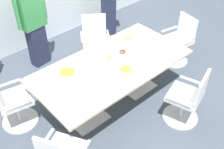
% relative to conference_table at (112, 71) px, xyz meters
% --- Properties ---
extents(ground_plane, '(10.00, 10.00, 0.01)m').
position_rel_conference_table_xyz_m(ground_plane, '(0.00, 0.00, -0.63)').
color(ground_plane, '#3D4754').
extents(conference_table, '(2.40, 1.20, 0.75)m').
position_rel_conference_table_xyz_m(conference_table, '(0.00, 0.00, 0.00)').
color(conference_table, '#CCB793').
rests_on(conference_table, ground).
extents(office_chair_1, '(0.67, 0.67, 0.91)m').
position_rel_conference_table_xyz_m(office_chair_1, '(0.54, -1.05, -0.22)').
color(office_chair_1, silver).
rests_on(office_chair_1, ground).
extents(office_chair_2, '(0.64, 0.64, 0.91)m').
position_rel_conference_table_xyz_m(office_chair_2, '(1.70, 0.00, -0.22)').
color(office_chair_2, silver).
rests_on(office_chair_2, ground).
extents(office_chair_3, '(0.75, 0.75, 0.91)m').
position_rel_conference_table_xyz_m(office_chair_3, '(0.52, 1.05, -0.22)').
color(office_chair_3, silver).
rests_on(office_chair_3, ground).
extents(office_chair_4, '(0.64, 0.64, 0.91)m').
position_rel_conference_table_xyz_m(office_chair_4, '(-1.40, 0.62, -0.22)').
color(office_chair_4, silver).
rests_on(office_chair_4, ground).
extents(person_standing_1, '(0.62, 0.27, 1.67)m').
position_rel_conference_table_xyz_m(person_standing_1, '(-0.32, 1.71, 0.24)').
color(person_standing_1, '#232842').
rests_on(person_standing_1, ground).
extents(snack_bowl_cookies, '(0.19, 0.19, 0.10)m').
position_rel_conference_table_xyz_m(snack_bowl_cookies, '(0.62, 0.30, 0.17)').
color(snack_bowl_cookies, white).
rests_on(snack_bowl_cookies, conference_table).
extents(snack_bowl_chips_orange, '(0.25, 0.25, 0.10)m').
position_rel_conference_table_xyz_m(snack_bowl_chips_orange, '(-0.65, 0.22, 0.17)').
color(snack_bowl_chips_orange, white).
rests_on(snack_bowl_chips_orange, conference_table).
extents(snack_bowl_pretzels, '(0.20, 0.20, 0.11)m').
position_rel_conference_table_xyz_m(snack_bowl_pretzels, '(-0.00, -0.30, 0.18)').
color(snack_bowl_pretzels, beige).
rests_on(snack_bowl_pretzels, conference_table).
extents(donut_platter, '(0.37, 0.36, 0.04)m').
position_rel_conference_table_xyz_m(donut_platter, '(0.19, 0.10, 0.14)').
color(donut_platter, white).
rests_on(donut_platter, conference_table).
extents(plate_stack, '(0.22, 0.22, 0.05)m').
position_rel_conference_table_xyz_m(plate_stack, '(-0.23, 0.06, 0.15)').
color(plate_stack, white).
rests_on(plate_stack, conference_table).
extents(napkin_pile, '(0.18, 0.18, 0.06)m').
position_rel_conference_table_xyz_m(napkin_pile, '(-0.93, -0.27, 0.15)').
color(napkin_pile, white).
rests_on(napkin_pile, conference_table).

